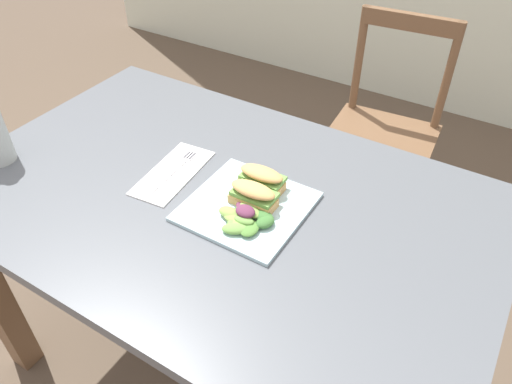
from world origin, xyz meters
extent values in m
plane|color=brown|center=(0.00, 0.00, 0.00)|extent=(9.01, 9.01, 0.00)
cube|color=#51565B|center=(0.09, 0.11, 0.72)|extent=(1.32, 0.83, 0.03)
cube|color=brown|center=(-0.50, 0.46, 0.35)|extent=(0.07, 0.07, 0.71)
cube|color=brown|center=(0.68, 0.46, 0.35)|extent=(0.07, 0.07, 0.71)
cylinder|color=brown|center=(0.06, 0.81, 0.21)|extent=(0.03, 0.03, 0.43)
cylinder|color=brown|center=(0.40, 0.83, 0.21)|extent=(0.03, 0.03, 0.43)
cylinder|color=brown|center=(0.03, 1.15, 0.21)|extent=(0.03, 0.03, 0.43)
cylinder|color=brown|center=(0.37, 1.17, 0.21)|extent=(0.03, 0.03, 0.43)
cube|color=brown|center=(0.22, 0.99, 0.44)|extent=(0.43, 0.43, 0.02)
cylinder|color=brown|center=(0.03, 1.16, 0.66)|extent=(0.03, 0.03, 0.42)
cylinder|color=brown|center=(0.37, 1.18, 0.66)|extent=(0.03, 0.03, 0.42)
cube|color=brown|center=(0.20, 1.17, 0.84)|extent=(0.36, 0.06, 0.06)
cube|color=silver|center=(0.17, 0.11, 0.74)|extent=(0.26, 0.26, 0.01)
cube|color=tan|center=(0.18, 0.12, 0.76)|extent=(0.11, 0.05, 0.02)
cube|color=#6B9E47|center=(0.18, 0.13, 0.78)|extent=(0.10, 0.06, 0.01)
ellipsoid|color=tan|center=(0.18, 0.12, 0.79)|extent=(0.11, 0.05, 0.02)
cube|color=tan|center=(0.17, 0.18, 0.76)|extent=(0.11, 0.05, 0.02)
cube|color=#6B9E47|center=(0.17, 0.19, 0.78)|extent=(0.10, 0.06, 0.01)
ellipsoid|color=tan|center=(0.17, 0.18, 0.79)|extent=(0.11, 0.05, 0.02)
ellipsoid|color=#518438|center=(0.18, 0.09, 0.76)|extent=(0.06, 0.06, 0.02)
ellipsoid|color=#6B9E47|center=(0.18, 0.04, 0.76)|extent=(0.05, 0.06, 0.01)
ellipsoid|color=#602D47|center=(0.20, 0.07, 0.78)|extent=(0.05, 0.04, 0.02)
ellipsoid|color=#84A84C|center=(0.19, 0.05, 0.76)|extent=(0.06, 0.07, 0.01)
ellipsoid|color=#6B9E47|center=(0.20, 0.02, 0.76)|extent=(0.07, 0.06, 0.02)
ellipsoid|color=#3D7033|center=(0.22, 0.11, 0.76)|extent=(0.05, 0.05, 0.01)
ellipsoid|color=#3D7033|center=(0.18, 0.07, 0.76)|extent=(0.04, 0.07, 0.01)
ellipsoid|color=#84A84C|center=(0.16, 0.06, 0.76)|extent=(0.05, 0.03, 0.02)
ellipsoid|color=#4C2338|center=(0.20, 0.10, 0.76)|extent=(0.05, 0.05, 0.01)
ellipsoid|color=#84A84C|center=(0.18, 0.05, 0.76)|extent=(0.06, 0.04, 0.02)
ellipsoid|color=#6B9E47|center=(0.20, 0.05, 0.77)|extent=(0.05, 0.03, 0.01)
ellipsoid|color=#602D47|center=(0.18, 0.09, 0.76)|extent=(0.06, 0.07, 0.01)
ellipsoid|color=#518438|center=(0.22, 0.04, 0.76)|extent=(0.05, 0.06, 0.01)
ellipsoid|color=#3D7033|center=(0.24, 0.07, 0.76)|extent=(0.05, 0.05, 0.02)
ellipsoid|color=#84A84C|center=(0.19, 0.09, 0.76)|extent=(0.07, 0.06, 0.02)
ellipsoid|color=#3D7033|center=(0.23, 0.09, 0.76)|extent=(0.06, 0.04, 0.02)
cube|color=white|center=(-0.06, 0.12, 0.74)|extent=(0.13, 0.25, 0.00)
cube|color=silver|center=(-0.06, 0.10, 0.75)|extent=(0.02, 0.14, 0.00)
cube|color=silver|center=(-0.06, 0.19, 0.75)|extent=(0.03, 0.05, 0.00)
cube|color=#38383D|center=(-0.06, 0.20, 0.75)|extent=(0.00, 0.03, 0.00)
cube|color=#38383D|center=(-0.06, 0.20, 0.75)|extent=(0.00, 0.03, 0.00)
cube|color=#38383D|center=(-0.07, 0.20, 0.75)|extent=(0.00, 0.03, 0.00)
camera|label=1|loc=(0.63, -0.59, 1.50)|focal=34.17mm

